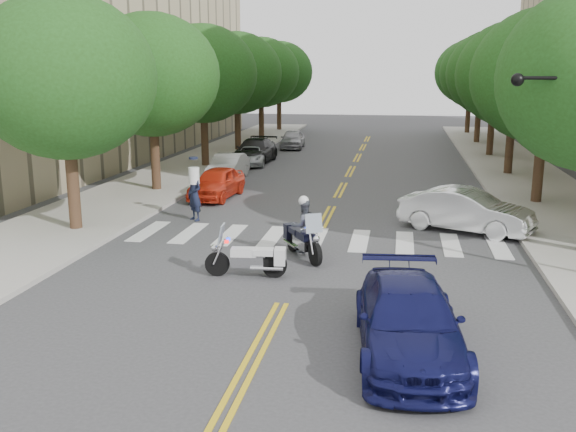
% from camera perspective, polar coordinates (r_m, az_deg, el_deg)
% --- Properties ---
extents(ground, '(140.00, 140.00, 0.00)m').
position_cam_1_polar(ground, '(16.48, -0.56, -7.80)').
color(ground, '#38383A').
rests_on(ground, ground).
extents(sidewalk_left, '(5.00, 60.00, 0.15)m').
position_cam_1_polar(sidewalk_left, '(39.57, -8.31, 4.43)').
color(sidewalk_left, '#9E9991').
rests_on(sidewalk_left, ground).
extents(sidewalk_right, '(5.00, 60.00, 0.15)m').
position_cam_1_polar(sidewalk_right, '(38.18, 19.96, 3.48)').
color(sidewalk_right, '#9E9991').
rests_on(sidewalk_right, ground).
extents(tree_l_0, '(6.40, 6.40, 8.45)m').
position_cam_1_polar(tree_l_0, '(24.14, -19.22, 11.57)').
color(tree_l_0, '#382316').
rests_on(tree_l_0, ground).
extents(tree_l_1, '(6.40, 6.40, 8.45)m').
position_cam_1_polar(tree_l_1, '(31.39, -12.04, 12.14)').
color(tree_l_1, '#382316').
rests_on(tree_l_1, ground).
extents(tree_l_2, '(6.40, 6.40, 8.45)m').
position_cam_1_polar(tree_l_2, '(38.93, -7.58, 12.41)').
color(tree_l_2, '#382316').
rests_on(tree_l_2, ground).
extents(tree_l_3, '(6.40, 6.40, 8.45)m').
position_cam_1_polar(tree_l_3, '(46.63, -4.57, 12.55)').
color(tree_l_3, '#382316').
rests_on(tree_l_3, ground).
extents(tree_l_4, '(6.40, 6.40, 8.45)m').
position_cam_1_polar(tree_l_4, '(54.41, -2.42, 12.62)').
color(tree_l_4, '#382316').
rests_on(tree_l_4, ground).
extents(tree_l_5, '(6.40, 6.40, 8.45)m').
position_cam_1_polar(tree_l_5, '(62.25, -0.81, 12.67)').
color(tree_l_5, '#382316').
rests_on(tree_l_5, ground).
extents(tree_r_1, '(6.40, 6.40, 8.45)m').
position_cam_1_polar(tree_r_1, '(29.76, 22.02, 11.48)').
color(tree_r_1, '#382316').
rests_on(tree_r_1, ground).
extents(tree_r_2, '(6.40, 6.40, 8.45)m').
position_cam_1_polar(tree_r_2, '(37.63, 19.54, 11.78)').
color(tree_r_2, '#382316').
rests_on(tree_r_2, ground).
extents(tree_r_3, '(6.40, 6.40, 8.45)m').
position_cam_1_polar(tree_r_3, '(45.55, 17.92, 11.97)').
color(tree_r_3, '#382316').
rests_on(tree_r_3, ground).
extents(tree_r_4, '(6.40, 6.40, 8.45)m').
position_cam_1_polar(tree_r_4, '(53.49, 16.77, 12.10)').
color(tree_r_4, '#382316').
rests_on(tree_r_4, ground).
extents(tree_r_5, '(6.40, 6.40, 8.45)m').
position_cam_1_polar(tree_r_5, '(61.44, 15.93, 12.19)').
color(tree_r_5, '#382316').
rests_on(tree_r_5, ground).
extents(motorcycle_police, '(1.54, 2.21, 2.00)m').
position_cam_1_polar(motorcycle_police, '(20.18, 1.31, -1.25)').
color(motorcycle_police, black).
rests_on(motorcycle_police, ground).
extents(motorcycle_parked, '(2.38, 0.67, 1.53)m').
position_cam_1_polar(motorcycle_parked, '(18.42, -3.12, -3.82)').
color(motorcycle_parked, black).
rests_on(motorcycle_parked, ground).
extents(officer_standing, '(0.88, 0.84, 2.03)m').
position_cam_1_polar(officer_standing, '(25.39, -8.30, 1.85)').
color(officer_standing, black).
rests_on(officer_standing, ground).
extents(convertible, '(5.04, 3.51, 1.58)m').
position_cam_1_polar(convertible, '(24.31, 15.54, 0.47)').
color(convertible, white).
rests_on(convertible, ground).
extents(sedan_blue, '(2.58, 5.34, 1.50)m').
position_cam_1_polar(sedan_blue, '(13.67, 10.66, -9.14)').
color(sedan_blue, '#101246').
rests_on(sedan_blue, ground).
extents(parked_car_a, '(2.00, 4.31, 1.43)m').
position_cam_1_polar(parked_car_a, '(29.79, -6.35, 2.96)').
color(parked_car_a, red).
rests_on(parked_car_a, ground).
extents(parked_car_b, '(1.45, 4.16, 1.37)m').
position_cam_1_polar(parked_car_b, '(34.77, -5.37, 4.36)').
color(parked_car_b, silver).
rests_on(parked_car_b, ground).
extents(parked_car_c, '(2.21, 4.29, 1.16)m').
position_cam_1_polar(parked_car_c, '(40.06, -3.29, 5.37)').
color(parked_car_c, '#B9BEC2').
rests_on(parked_car_c, ground).
extents(parked_car_d, '(2.29, 5.29, 1.52)m').
position_cam_1_polar(parked_car_d, '(41.01, -2.98, 5.80)').
color(parked_car_d, black).
rests_on(parked_car_d, ground).
extents(parked_car_e, '(1.86, 4.16, 1.39)m').
position_cam_1_polar(parked_car_e, '(48.53, 0.40, 6.85)').
color(parked_car_e, '#A6A5AA').
rests_on(parked_car_e, ground).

